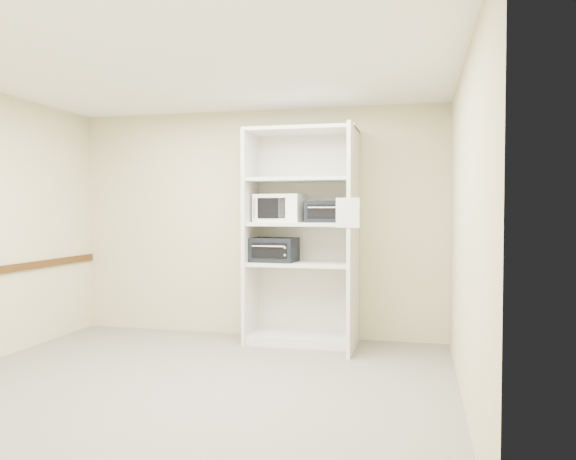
% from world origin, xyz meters
% --- Properties ---
extents(floor, '(4.50, 4.00, 0.01)m').
position_xyz_m(floor, '(0.00, 0.00, 0.00)').
color(floor, '#6B685C').
rests_on(floor, ground).
extents(ceiling, '(4.50, 4.00, 0.01)m').
position_xyz_m(ceiling, '(0.00, 0.00, 2.70)').
color(ceiling, white).
extents(wall_back, '(4.50, 0.02, 2.70)m').
position_xyz_m(wall_back, '(0.00, 2.00, 1.35)').
color(wall_back, '#BFB78B').
rests_on(wall_back, ground).
extents(wall_front, '(4.50, 0.02, 2.70)m').
position_xyz_m(wall_front, '(0.00, -2.00, 1.35)').
color(wall_front, '#BFB78B').
rests_on(wall_front, ground).
extents(wall_right, '(0.02, 4.00, 2.70)m').
position_xyz_m(wall_right, '(2.25, 0.00, 1.35)').
color(wall_right, '#BFB78B').
rests_on(wall_right, ground).
extents(shelving_unit, '(1.24, 0.92, 2.42)m').
position_xyz_m(shelving_unit, '(0.67, 1.70, 1.13)').
color(shelving_unit, beige).
rests_on(shelving_unit, floor).
extents(microwave, '(0.56, 0.45, 0.32)m').
position_xyz_m(microwave, '(0.35, 1.76, 1.53)').
color(microwave, white).
rests_on(microwave, shelving_unit).
extents(toaster_oven_upper, '(0.44, 0.35, 0.24)m').
position_xyz_m(toaster_oven_upper, '(0.88, 1.68, 1.49)').
color(toaster_oven_upper, black).
rests_on(toaster_oven_upper, shelving_unit).
extents(toaster_oven_lower, '(0.52, 0.41, 0.27)m').
position_xyz_m(toaster_oven_lower, '(0.31, 1.67, 1.06)').
color(toaster_oven_lower, black).
rests_on(toaster_oven_lower, shelving_unit).
extents(paper_sign, '(0.23, 0.01, 0.29)m').
position_xyz_m(paper_sign, '(1.21, 1.07, 1.48)').
color(paper_sign, white).
rests_on(paper_sign, shelving_unit).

